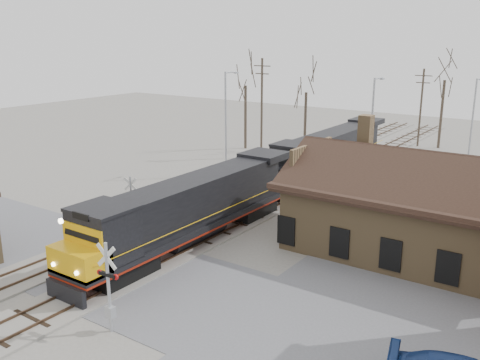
% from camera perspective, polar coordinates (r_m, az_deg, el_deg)
% --- Properties ---
extents(ground, '(140.00, 140.00, 0.00)m').
position_cam_1_polar(ground, '(30.63, -11.93, -9.83)').
color(ground, gray).
rests_on(ground, ground).
extents(road, '(60.00, 9.00, 0.03)m').
position_cam_1_polar(road, '(30.62, -11.94, -9.81)').
color(road, slate).
rests_on(road, ground).
extents(track_main, '(3.40, 90.00, 0.24)m').
position_cam_1_polar(track_main, '(41.52, 3.17, -2.67)').
color(track_main, gray).
rests_on(track_main, ground).
extents(track_siding, '(3.40, 90.00, 0.24)m').
position_cam_1_polar(track_siding, '(43.92, -1.83, -1.64)').
color(track_siding, gray).
rests_on(track_siding, ground).
extents(depot, '(15.20, 9.31, 7.90)m').
position_cam_1_polar(depot, '(33.57, 18.17, -3.60)').
color(depot, olive).
rests_on(depot, ground).
extents(locomotive_lead, '(2.94, 19.71, 4.37)m').
position_cam_1_polar(locomotive_lead, '(33.26, -5.69, -3.26)').
color(locomotive_lead, black).
rests_on(locomotive_lead, ground).
extents(locomotive_trailing, '(2.94, 19.71, 4.14)m').
position_cam_1_polar(locomotive_trailing, '(49.62, 9.39, 2.79)').
color(locomotive_trailing, black).
rests_on(locomotive_trailing, ground).
extents(crossbuck_near, '(1.21, 0.32, 4.24)m').
position_cam_1_polar(crossbuck_near, '(24.54, -13.82, -11.42)').
color(crossbuck_near, '#A5A8AD').
rests_on(crossbuck_near, ground).
extents(crossbuck_far, '(0.96, 0.50, 3.58)m').
position_cam_1_polar(crossbuck_far, '(37.26, -11.50, -2.41)').
color(crossbuck_far, '#A5A8AD').
rests_on(crossbuck_far, ground).
extents(streetlight_a, '(0.25, 2.04, 9.62)m').
position_cam_1_polar(streetlight_a, '(49.44, -1.45, 6.55)').
color(streetlight_a, '#A5A8AD').
rests_on(streetlight_a, ground).
extents(streetlight_b, '(0.25, 2.04, 9.49)m').
position_cam_1_polar(streetlight_b, '(45.40, 13.90, 5.25)').
color(streetlight_b, '#A5A8AD').
rests_on(streetlight_b, ground).
extents(streetlight_c, '(0.25, 2.04, 8.76)m').
position_cam_1_polar(streetlight_c, '(57.51, 23.59, 6.07)').
color(streetlight_c, '#A5A8AD').
rests_on(streetlight_c, ground).
extents(utility_pole_a, '(2.00, 0.24, 10.50)m').
position_cam_1_polar(utility_pole_a, '(57.13, 2.33, 7.84)').
color(utility_pole_a, '#382D23').
rests_on(utility_pole_a, ground).
extents(utility_pole_b, '(2.00, 0.24, 9.06)m').
position_cam_1_polar(utility_pole_b, '(66.54, 18.74, 7.47)').
color(utility_pole_b, '#382D23').
rests_on(utility_pole_b, ground).
extents(tree_a, '(4.83, 4.83, 11.84)m').
position_cam_1_polar(tree_a, '(61.43, 0.60, 11.14)').
color(tree_a, '#382D23').
rests_on(tree_a, ground).
extents(tree_b, '(4.39, 4.39, 10.76)m').
position_cam_1_polar(tree_b, '(61.02, 7.11, 10.27)').
color(tree_b, '#382D23').
rests_on(tree_b, ground).
extents(tree_c, '(5.24, 5.24, 12.83)m').
position_cam_1_polar(tree_c, '(65.79, 21.11, 11.04)').
color(tree_c, '#382D23').
rests_on(tree_c, ground).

